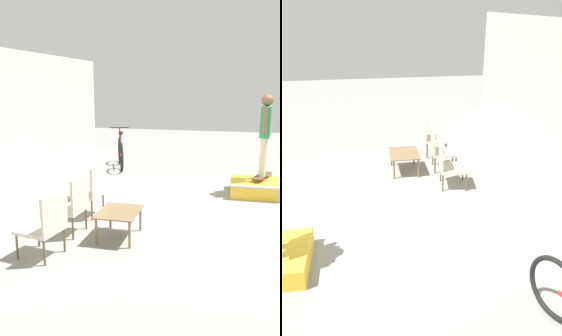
{
  "view_description": "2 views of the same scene",
  "coord_description": "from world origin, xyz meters",
  "views": [
    {
      "loc": [
        -6.48,
        -0.28,
        2.28
      ],
      "look_at": [
        0.18,
        1.31,
        0.72
      ],
      "focal_mm": 40.0,
      "sensor_mm": 36.0,
      "label": 1
    },
    {
      "loc": [
        5.76,
        0.48,
        3.29
      ],
      "look_at": [
        -0.03,
        1.4,
        0.67
      ],
      "focal_mm": 40.0,
      "sensor_mm": 36.0,
      "label": 2
    }
  ],
  "objects": [
    {
      "name": "patio_chair_center",
      "position": [
        -1.42,
        2.0,
        0.48
      ],
      "size": [
        0.56,
        0.56,
        0.9
      ],
      "rotation": [
        0.0,
        0.0,
        3.06
      ],
      "color": "brown",
      "rests_on": "ground_plane"
    },
    {
      "name": "patio_chair_right",
      "position": [
        -0.6,
        2.0,
        0.48
      ],
      "size": [
        0.58,
        0.58,
        0.9
      ],
      "rotation": [
        0.0,
        0.0,
        3.03
      ],
      "color": "brown",
      "rests_on": "ground_plane"
    },
    {
      "name": "coffee_table",
      "position": [
        -1.41,
        1.25,
        0.37
      ],
      "size": [
        0.76,
        0.59,
        0.42
      ],
      "color": "brown",
      "rests_on": "ground_plane"
    },
    {
      "name": "ground_plane",
      "position": [
        0.0,
        0.0,
        0.0
      ],
      "size": [
        24.0,
        24.0,
        0.0
      ],
      "primitive_type": "plane",
      "color": "gray"
    },
    {
      "name": "patio_chair_left",
      "position": [
        -2.26,
        2.0,
        0.48
      ],
      "size": [
        0.6,
        0.6,
        0.9
      ],
      "rotation": [
        0.0,
        0.0,
        2.96
      ],
      "color": "brown",
      "rests_on": "ground_plane"
    }
  ]
}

